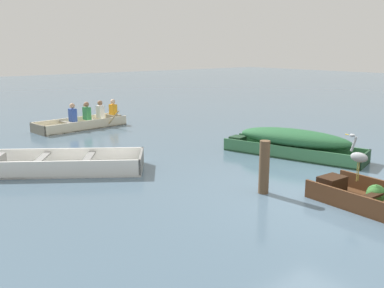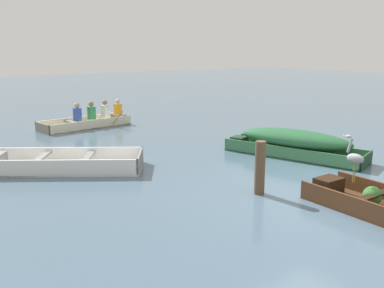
% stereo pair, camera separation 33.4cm
% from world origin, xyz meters
% --- Properties ---
extents(ground_plane, '(80.00, 80.00, 0.00)m').
position_xyz_m(ground_plane, '(0.00, 0.00, 0.00)').
color(ground_plane, slate).
extents(skiff_green_near_moored, '(1.88, 3.70, 0.70)m').
position_xyz_m(skiff_green_near_moored, '(1.93, 2.32, 0.39)').
color(skiff_green_near_moored, '#387047').
rests_on(skiff_green_near_moored, ground).
extents(skiff_white_mid_moored, '(3.55, 3.03, 0.38)m').
position_xyz_m(skiff_white_mid_moored, '(-3.29, 4.77, 0.13)').
color(skiff_white_mid_moored, white).
rests_on(skiff_white_mid_moored, ground).
extents(rowboat_cream_with_crew, '(3.23, 2.26, 0.89)m').
position_xyz_m(rowboat_cream_with_crew, '(-0.38, 9.43, 0.23)').
color(rowboat_cream_with_crew, beige).
rests_on(rowboat_cream_with_crew, ground).
extents(heron_on_dinghy, '(0.16, 0.45, 0.84)m').
position_xyz_m(heron_on_dinghy, '(0.13, -0.51, 0.85)').
color(heron_on_dinghy, olive).
rests_on(heron_on_dinghy, dinghy_dark_varnish_foreground).
extents(mooring_post, '(0.20, 0.20, 1.02)m').
position_xyz_m(mooring_post, '(-0.83, 0.82, 0.51)').
color(mooring_post, brown).
rests_on(mooring_post, ground).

